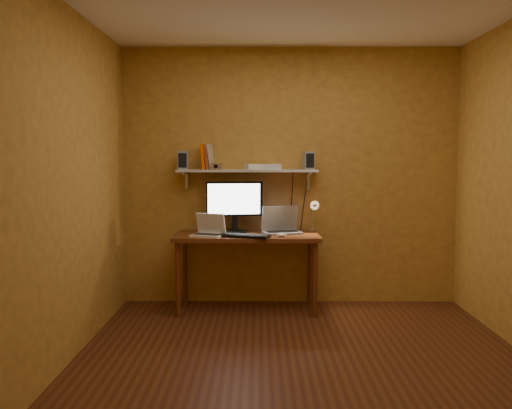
{
  "coord_description": "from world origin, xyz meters",
  "views": [
    {
      "loc": [
        -0.31,
        -3.93,
        1.5
      ],
      "look_at": [
        -0.35,
        1.18,
        1.05
      ],
      "focal_mm": 38.0,
      "sensor_mm": 36.0,
      "label": 1
    }
  ],
  "objects_px": {
    "keyboard": "(245,236)",
    "desk": "(247,243)",
    "desk_lamp": "(314,212)",
    "shelf_camera": "(216,166)",
    "speaker_right": "(308,160)",
    "netbook": "(209,230)",
    "mouse": "(282,235)",
    "wall_shelf": "(247,171)",
    "router": "(262,167)",
    "laptop": "(281,226)",
    "speaker_left": "(183,160)",
    "monitor": "(234,204)"
  },
  "relations": [
    {
      "from": "desk_lamp",
      "to": "shelf_camera",
      "type": "relative_size",
      "value": 3.33
    },
    {
      "from": "speaker_right",
      "to": "netbook",
      "type": "bearing_deg",
      "value": -175.44
    },
    {
      "from": "speaker_left",
      "to": "shelf_camera",
      "type": "bearing_deg",
      "value": -12.86
    },
    {
      "from": "monitor",
      "to": "netbook",
      "type": "distance_m",
      "value": 0.4
    },
    {
      "from": "desk",
      "to": "mouse",
      "type": "distance_m",
      "value": 0.39
    },
    {
      "from": "keyboard",
      "to": "router",
      "type": "xyz_separation_m",
      "value": [
        0.17,
        0.37,
        0.64
      ]
    },
    {
      "from": "desk",
      "to": "keyboard",
      "type": "bearing_deg",
      "value": -95.2
    },
    {
      "from": "speaker_right",
      "to": "router",
      "type": "bearing_deg",
      "value": 168.08
    },
    {
      "from": "monitor",
      "to": "netbook",
      "type": "bearing_deg",
      "value": -144.29
    },
    {
      "from": "desk",
      "to": "router",
      "type": "relative_size",
      "value": 4.23
    },
    {
      "from": "laptop",
      "to": "speaker_left",
      "type": "distance_m",
      "value": 1.17
    },
    {
      "from": "speaker_left",
      "to": "router",
      "type": "distance_m",
      "value": 0.79
    },
    {
      "from": "speaker_left",
      "to": "monitor",
      "type": "bearing_deg",
      "value": -9.6
    },
    {
      "from": "keyboard",
      "to": "shelf_camera",
      "type": "height_order",
      "value": "shelf_camera"
    },
    {
      "from": "shelf_camera",
      "to": "router",
      "type": "height_order",
      "value": "shelf_camera"
    },
    {
      "from": "desk",
      "to": "mouse",
      "type": "xyz_separation_m",
      "value": [
        0.33,
        -0.16,
        0.1
      ]
    },
    {
      "from": "laptop",
      "to": "shelf_camera",
      "type": "distance_m",
      "value": 0.87
    },
    {
      "from": "speaker_left",
      "to": "router",
      "type": "xyz_separation_m",
      "value": [
        0.79,
        0.0,
        -0.06
      ]
    },
    {
      "from": "speaker_right",
      "to": "keyboard",
      "type": "bearing_deg",
      "value": -161.81
    },
    {
      "from": "mouse",
      "to": "netbook",
      "type": "bearing_deg",
      "value": -164.17
    },
    {
      "from": "desk",
      "to": "wall_shelf",
      "type": "height_order",
      "value": "wall_shelf"
    },
    {
      "from": "desk_lamp",
      "to": "speaker_left",
      "type": "relative_size",
      "value": 2.06
    },
    {
      "from": "speaker_right",
      "to": "shelf_camera",
      "type": "distance_m",
      "value": 0.92
    },
    {
      "from": "keyboard",
      "to": "speaker_right",
      "type": "distance_m",
      "value": 1.01
    },
    {
      "from": "laptop",
      "to": "mouse",
      "type": "relative_size",
      "value": 4.42
    },
    {
      "from": "keyboard",
      "to": "speaker_right",
      "type": "height_order",
      "value": "speaker_right"
    },
    {
      "from": "desk",
      "to": "speaker_right",
      "type": "relative_size",
      "value": 7.82
    },
    {
      "from": "speaker_left",
      "to": "shelf_camera",
      "type": "relative_size",
      "value": 1.62
    },
    {
      "from": "wall_shelf",
      "to": "keyboard",
      "type": "bearing_deg",
      "value": -92.56
    },
    {
      "from": "wall_shelf",
      "to": "speaker_right",
      "type": "distance_m",
      "value": 0.62
    },
    {
      "from": "laptop",
      "to": "shelf_camera",
      "type": "bearing_deg",
      "value": 164.8
    },
    {
      "from": "wall_shelf",
      "to": "netbook",
      "type": "xyz_separation_m",
      "value": [
        -0.36,
        -0.31,
        -0.55
      ]
    },
    {
      "from": "desk_lamp",
      "to": "router",
      "type": "bearing_deg",
      "value": 173.69
    },
    {
      "from": "keyboard",
      "to": "speaker_left",
      "type": "height_order",
      "value": "speaker_left"
    },
    {
      "from": "monitor",
      "to": "speaker_left",
      "type": "distance_m",
      "value": 0.67
    },
    {
      "from": "desk_lamp",
      "to": "speaker_right",
      "type": "distance_m",
      "value": 0.51
    },
    {
      "from": "wall_shelf",
      "to": "desk",
      "type": "bearing_deg",
      "value": -90.0
    },
    {
      "from": "wall_shelf",
      "to": "laptop",
      "type": "height_order",
      "value": "wall_shelf"
    },
    {
      "from": "speaker_left",
      "to": "desk_lamp",
      "type": "bearing_deg",
      "value": -6.5
    },
    {
      "from": "keyboard",
      "to": "desk",
      "type": "bearing_deg",
      "value": 103.92
    },
    {
      "from": "laptop",
      "to": "desk_lamp",
      "type": "bearing_deg",
      "value": -8.85
    },
    {
      "from": "monitor",
      "to": "laptop",
      "type": "height_order",
      "value": "monitor"
    },
    {
      "from": "mouse",
      "to": "speaker_right",
      "type": "distance_m",
      "value": 0.83
    },
    {
      "from": "speaker_right",
      "to": "desk",
      "type": "bearing_deg",
      "value": -175.53
    },
    {
      "from": "netbook",
      "to": "mouse",
      "type": "bearing_deg",
      "value": 15.62
    },
    {
      "from": "speaker_left",
      "to": "speaker_right",
      "type": "relative_size",
      "value": 1.02
    },
    {
      "from": "speaker_left",
      "to": "speaker_right",
      "type": "bearing_deg",
      "value": -3.72
    },
    {
      "from": "mouse",
      "to": "shelf_camera",
      "type": "bearing_deg",
      "value": 175.65
    },
    {
      "from": "mouse",
      "to": "speaker_left",
      "type": "relative_size",
      "value": 0.51
    },
    {
      "from": "speaker_left",
      "to": "desk",
      "type": "bearing_deg",
      "value": -19.72
    }
  ]
}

